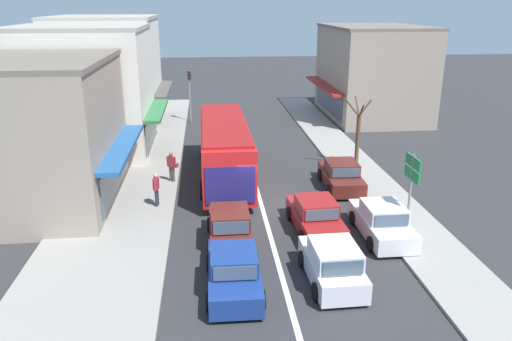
% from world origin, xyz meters
% --- Properties ---
extents(ground_plane, '(140.00, 140.00, 0.00)m').
position_xyz_m(ground_plane, '(0.00, 0.00, 0.00)').
color(ground_plane, '#2D2D30').
extents(lane_centre_line, '(0.20, 28.00, 0.01)m').
position_xyz_m(lane_centre_line, '(0.00, 4.00, 0.00)').
color(lane_centre_line, silver).
rests_on(lane_centre_line, ground).
extents(sidewalk_left, '(5.20, 44.00, 0.14)m').
position_xyz_m(sidewalk_left, '(-6.80, 6.00, 0.07)').
color(sidewalk_left, gray).
rests_on(sidewalk_left, ground).
extents(kerb_right, '(2.80, 44.00, 0.12)m').
position_xyz_m(kerb_right, '(6.20, 6.00, 0.06)').
color(kerb_right, gray).
rests_on(kerb_right, ground).
extents(shopfront_corner_near, '(7.21, 9.11, 6.99)m').
position_xyz_m(shopfront_corner_near, '(-10.18, 1.87, 3.49)').
color(shopfront_corner_near, gray).
rests_on(shopfront_corner_near, ground).
extents(shopfront_mid_block, '(8.97, 7.57, 8.04)m').
position_xyz_m(shopfront_mid_block, '(-10.18, 10.45, 4.01)').
color(shopfront_mid_block, silver).
rests_on(shopfront_mid_block, ground).
extents(shopfront_far_end, '(8.63, 8.87, 8.40)m').
position_xyz_m(shopfront_far_end, '(-10.18, 18.79, 4.19)').
color(shopfront_far_end, silver).
rests_on(shopfront_far_end, ground).
extents(building_right_far, '(8.30, 11.02, 7.58)m').
position_xyz_m(building_right_far, '(11.48, 19.41, 3.79)').
color(building_right_far, gray).
rests_on(building_right_far, ground).
extents(city_bus, '(2.82, 10.88, 3.23)m').
position_xyz_m(city_bus, '(-1.61, 4.50, 1.88)').
color(city_bus, red).
rests_on(city_bus, ground).
extents(sedan_queue_gap_filler, '(2.04, 4.27, 1.47)m').
position_xyz_m(sedan_queue_gap_filler, '(1.99, -2.68, 0.66)').
color(sedan_queue_gap_filler, maroon).
rests_on(sedan_queue_gap_filler, ground).
extents(sedan_queue_far_back, '(1.93, 4.22, 1.47)m').
position_xyz_m(sedan_queue_far_back, '(-1.76, -6.94, 0.66)').
color(sedan_queue_far_back, navy).
rests_on(sedan_queue_far_back, ground).
extents(hatchback_behind_bus_mid, '(1.82, 3.70, 1.54)m').
position_xyz_m(hatchback_behind_bus_mid, '(-1.73, -3.48, 0.71)').
color(hatchback_behind_bus_mid, '#561E19').
rests_on(hatchback_behind_bus_mid, ground).
extents(hatchback_adjacent_lane_lead, '(1.88, 3.74, 1.54)m').
position_xyz_m(hatchback_adjacent_lane_lead, '(1.69, -6.86, 0.71)').
color(hatchback_adjacent_lane_lead, silver).
rests_on(hatchback_adjacent_lane_lead, ground).
extents(parked_sedan_kerb_front, '(1.91, 4.20, 1.47)m').
position_xyz_m(parked_sedan_kerb_front, '(4.66, -3.50, 0.66)').
color(parked_sedan_kerb_front, silver).
rests_on(parked_sedan_kerb_front, ground).
extents(parked_sedan_kerb_second, '(2.02, 4.26, 1.47)m').
position_xyz_m(parked_sedan_kerb_second, '(4.46, 2.40, 0.66)').
color(parked_sedan_kerb_second, '#561E19').
rests_on(parked_sedan_kerb_second, ground).
extents(traffic_light_downstreet, '(0.33, 0.24, 4.20)m').
position_xyz_m(traffic_light_downstreet, '(-3.83, 18.45, 2.85)').
color(traffic_light_downstreet, gray).
rests_on(traffic_light_downstreet, ground).
extents(directional_road_sign, '(0.10, 1.40, 3.60)m').
position_xyz_m(directional_road_sign, '(5.70, -3.60, 2.70)').
color(directional_road_sign, gray).
rests_on(directional_road_sign, ground).
extents(street_tree_right, '(1.64, 1.74, 4.23)m').
position_xyz_m(street_tree_right, '(6.22, 5.57, 2.01)').
color(street_tree_right, brown).
rests_on(street_tree_right, ground).
extents(pedestrian_with_handbag_near, '(0.63, 0.45, 1.63)m').
position_xyz_m(pedestrian_with_handbag_near, '(-4.48, 3.88, 1.07)').
color(pedestrian_with_handbag_near, '#4C4742').
rests_on(pedestrian_with_handbag_near, sidewalk_left).
extents(pedestrian_browsing_midblock, '(0.28, 0.56, 1.63)m').
position_xyz_m(pedestrian_browsing_midblock, '(-5.01, 0.49, 1.07)').
color(pedestrian_browsing_midblock, '#232838').
rests_on(pedestrian_browsing_midblock, sidewalk_left).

